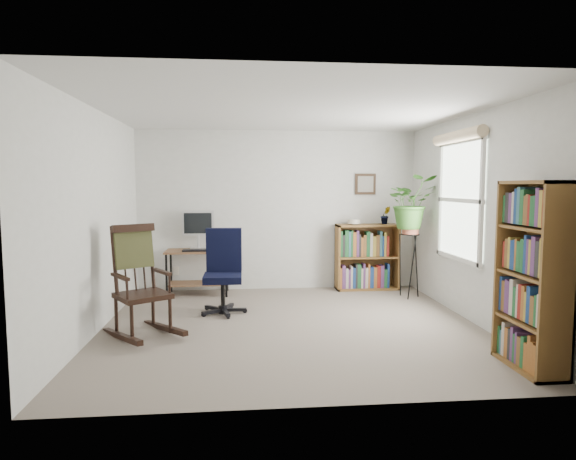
{
  "coord_description": "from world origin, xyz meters",
  "views": [
    {
      "loc": [
        -0.53,
        -5.27,
        1.58
      ],
      "look_at": [
        0.0,
        0.4,
        1.05
      ],
      "focal_mm": 30.0,
      "sensor_mm": 36.0,
      "label": 1
    }
  ],
  "objects": [
    {
      "name": "floor",
      "position": [
        0.0,
        0.0,
        0.0
      ],
      "size": [
        4.2,
        4.0,
        0.0
      ],
      "primitive_type": "cube",
      "color": "gray",
      "rests_on": "ground"
    },
    {
      "name": "ceiling",
      "position": [
        0.0,
        0.0,
        2.4
      ],
      "size": [
        4.2,
        4.0,
        0.0
      ],
      "primitive_type": "cube",
      "color": "silver",
      "rests_on": "ground"
    },
    {
      "name": "wall_back",
      "position": [
        0.0,
        2.0,
        1.2
      ],
      "size": [
        4.2,
        0.0,
        2.4
      ],
      "primitive_type": "cube",
      "color": "silver",
      "rests_on": "ground"
    },
    {
      "name": "wall_front",
      "position": [
        0.0,
        -2.0,
        1.2
      ],
      "size": [
        4.2,
        0.0,
        2.4
      ],
      "primitive_type": "cube",
      "color": "silver",
      "rests_on": "ground"
    },
    {
      "name": "wall_left",
      "position": [
        -2.1,
        0.0,
        1.2
      ],
      "size": [
        0.0,
        4.0,
        2.4
      ],
      "primitive_type": "cube",
      "color": "silver",
      "rests_on": "ground"
    },
    {
      "name": "wall_right",
      "position": [
        2.1,
        0.0,
        1.2
      ],
      "size": [
        0.0,
        4.0,
        2.4
      ],
      "primitive_type": "cube",
      "color": "silver",
      "rests_on": "ground"
    },
    {
      "name": "window",
      "position": [
        2.06,
        0.3,
        1.4
      ],
      "size": [
        0.12,
        1.2,
        1.5
      ],
      "primitive_type": null,
      "color": "silver",
      "rests_on": "wall_right"
    },
    {
      "name": "desk",
      "position": [
        -1.19,
        1.7,
        0.32
      ],
      "size": [
        0.9,
        0.5,
        0.65
      ],
      "primitive_type": null,
      "color": "brown",
      "rests_on": "floor"
    },
    {
      "name": "monitor",
      "position": [
        -1.19,
        1.84,
        0.93
      ],
      "size": [
        0.46,
        0.16,
        0.56
      ],
      "primitive_type": null,
      "color": "silver",
      "rests_on": "desk"
    },
    {
      "name": "keyboard",
      "position": [
        -1.19,
        1.58,
        0.66
      ],
      "size": [
        0.4,
        0.15,
        0.02
      ],
      "primitive_type": "cube",
      "color": "black",
      "rests_on": "desk"
    },
    {
      "name": "office_chair",
      "position": [
        -0.79,
        0.61,
        0.53
      ],
      "size": [
        0.61,
        0.61,
        1.06
      ],
      "primitive_type": null,
      "rotation": [
        0.0,
        0.0,
        -0.05
      ],
      "color": "black",
      "rests_on": "floor"
    },
    {
      "name": "rocking_chair",
      "position": [
        -1.58,
        -0.21,
        0.59
      ],
      "size": [
        1.08,
        1.19,
        1.19
      ],
      "primitive_type": null,
      "rotation": [
        0.0,
        0.0,
        0.59
      ],
      "color": "black",
      "rests_on": "floor"
    },
    {
      "name": "low_bookshelf",
      "position": [
        1.34,
        1.82,
        0.5
      ],
      "size": [
        0.94,
        0.31,
        0.99
      ],
      "primitive_type": null,
      "color": "brown",
      "rests_on": "floor"
    },
    {
      "name": "tall_bookshelf",
      "position": [
        1.92,
        -1.44,
        0.81
      ],
      "size": [
        0.3,
        0.71,
        1.62
      ],
      "primitive_type": null,
      "color": "brown",
      "rests_on": "floor"
    },
    {
      "name": "plant_stand",
      "position": [
        1.8,
        1.24,
        0.53
      ],
      "size": [
        0.31,
        0.31,
        1.05
      ],
      "primitive_type": null,
      "rotation": [
        0.0,
        0.0,
        -0.09
      ],
      "color": "black",
      "rests_on": "floor"
    },
    {
      "name": "spider_plant",
      "position": [
        1.8,
        1.24,
        1.71
      ],
      "size": [
        1.69,
        1.88,
        1.46
      ],
      "primitive_type": "imported",
      "color": "#336724",
      "rests_on": "plant_stand"
    },
    {
      "name": "potted_plant_small",
      "position": [
        1.62,
        1.83,
        1.05
      ],
      "size": [
        0.13,
        0.24,
        0.11
      ],
      "primitive_type": "imported",
      "color": "#336724",
      "rests_on": "low_bookshelf"
    },
    {
      "name": "framed_picture",
      "position": [
        1.34,
        1.97,
        1.6
      ],
      "size": [
        0.32,
        0.04,
        0.32
      ],
      "primitive_type": null,
      "color": "black",
      "rests_on": "wall_back"
    }
  ]
}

